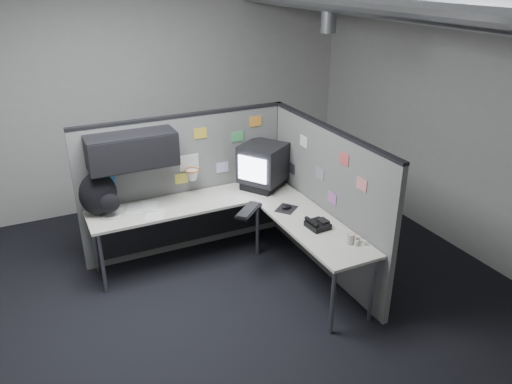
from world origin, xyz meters
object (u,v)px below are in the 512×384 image
keyboard (249,210)px  desk (225,217)px  monitor (263,166)px  backpack (99,195)px  phone (317,224)px

keyboard → desk: bearing=131.6°
keyboard → monitor: bearing=53.6°
backpack → monitor: bearing=-14.6°
backpack → phone: bearing=-45.0°
desk → monitor: monitor is taller
phone → desk: bearing=133.2°
desk → backpack: backpack is taller
desk → monitor: size_ratio=3.67×
desk → backpack: size_ratio=4.96×
desk → keyboard: (0.18, -0.22, 0.13)m
phone → backpack: (-1.86, 1.21, 0.19)m
desk → backpack: 1.33m
monitor → phone: bearing=-76.7°
keyboard → phone: bearing=-49.9°
desk → phone: size_ratio=10.24×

